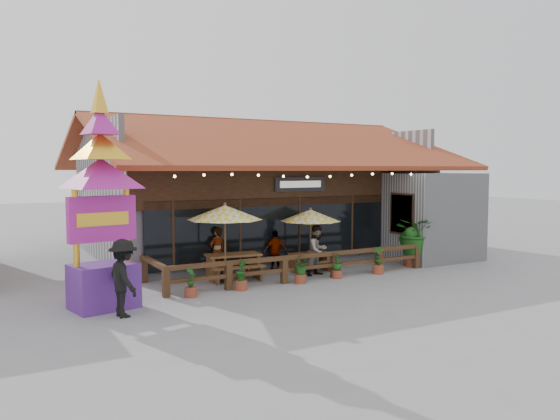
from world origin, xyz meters
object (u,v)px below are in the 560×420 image
pedestrian (123,278)px  picnic_table_right (309,259)px  picnic_table_left (233,262)px  umbrella_right (311,216)px  umbrella_left (225,213)px  thai_sign_tower (101,179)px  tropical_plant (412,233)px

pedestrian → picnic_table_right: bearing=-75.6°
picnic_table_left → picnic_table_right: (3.05, -0.03, -0.13)m
umbrella_right → pedestrian: umbrella_right is taller
umbrella_left → umbrella_right: (3.53, 0.29, -0.27)m
thai_sign_tower → tropical_plant: 12.05m
thai_sign_tower → umbrella_right: bearing=13.1°
umbrella_right → thai_sign_tower: 8.10m
umbrella_right → picnic_table_left: bearing=178.9°
picnic_table_left → tropical_plant: (7.14, -1.06, 0.70)m
picnic_table_right → thai_sign_tower: bearing=-166.6°
umbrella_right → pedestrian: (-7.49, -2.92, -1.06)m
umbrella_left → thai_sign_tower: bearing=-160.2°
thai_sign_tower → tropical_plant: thai_sign_tower is taller
picnic_table_right → pedestrian: pedestrian is taller
picnic_table_left → thai_sign_tower: bearing=-158.2°
umbrella_right → tropical_plant: size_ratio=1.10×
umbrella_right → thai_sign_tower: thai_sign_tower is taller
tropical_plant → pedestrian: size_ratio=1.13×
umbrella_left → thai_sign_tower: size_ratio=0.47×
umbrella_left → picnic_table_left: umbrella_left is taller
umbrella_left → pedestrian: (-3.96, -2.63, -1.33)m
picnic_table_left → tropical_plant: size_ratio=0.88×
umbrella_left → pedestrian: bearing=-146.4°
tropical_plant → pedestrian: tropical_plant is taller
umbrella_right → tropical_plant: umbrella_right is taller
picnic_table_left → pedestrian: pedestrian is taller
umbrella_left → thai_sign_tower: 4.65m
picnic_table_left → tropical_plant: bearing=-8.5°
umbrella_right → pedestrian: bearing=-158.7°
umbrella_right → thai_sign_tower: bearing=-166.9°
picnic_table_left → tropical_plant: tropical_plant is taller
umbrella_left → umbrella_right: bearing=4.7°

